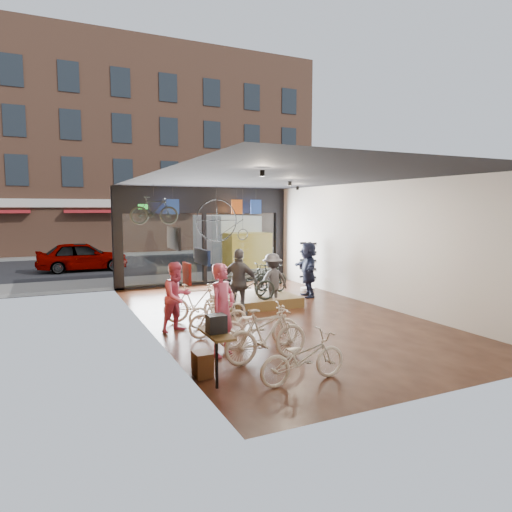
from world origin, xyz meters
TOP-DOWN VIEW (x-y plane):
  - ground_plane at (0.00, 0.00)m, footprint 7.00×12.00m
  - ceiling at (0.00, 0.00)m, footprint 7.00×12.00m
  - wall_left at (-3.52, 0.00)m, footprint 0.04×12.00m
  - wall_right at (3.52, 0.00)m, footprint 0.04×12.00m
  - wall_back at (0.00, -6.02)m, footprint 7.00×0.04m
  - storefront at (0.00, 6.00)m, footprint 7.00×0.26m
  - exit_sign at (-2.40, 5.88)m, footprint 0.35×0.06m
  - street_road at (0.00, 15.00)m, footprint 30.00×18.00m
  - sidewalk_near at (0.00, 7.20)m, footprint 30.00×2.40m
  - sidewalk_far at (0.00, 19.00)m, footprint 30.00×2.00m
  - opposite_building at (0.00, 21.50)m, footprint 26.00×5.00m
  - street_car at (-4.12, 12.00)m, footprint 4.14×1.67m
  - box_truck at (3.20, 11.00)m, footprint 2.20×6.61m
  - floor_bike_0 at (-1.79, -4.61)m, footprint 1.69×0.64m
  - floor_bike_1 at (-1.90, -3.41)m, footprint 1.80×0.56m
  - floor_bike_2 at (-1.63, -2.47)m, footprint 1.89×0.97m
  - floor_bike_3 at (-2.12, -1.34)m, footprint 1.54×0.54m
  - floor_bike_4 at (-1.82, -0.43)m, footprint 1.67×0.75m
  - floor_bike_5 at (-2.18, 0.24)m, footprint 1.77×0.78m
  - display_platform at (0.12, 1.41)m, footprint 2.40×1.80m
  - display_bike_left at (-0.49, 0.77)m, footprint 1.81×0.77m
  - display_bike_mid at (0.66, 1.46)m, footprint 1.65×1.08m
  - display_bike_right at (0.06, 2.06)m, footprint 1.74×0.62m
  - customer_0 at (-2.53, -2.66)m, footprint 0.83×0.76m
  - customer_1 at (-2.89, -0.50)m, footprint 1.02×0.93m
  - customer_2 at (-0.90, 0.31)m, footprint 1.12×1.09m
  - customer_3 at (0.45, 0.95)m, footprint 1.12×0.71m
  - customer_5 at (2.32, 1.94)m, footprint 1.01×1.82m
  - sunglasses_rack at (2.95, 2.99)m, footprint 0.60×0.53m
  - wall_merch at (-3.38, -3.50)m, footprint 0.40×2.40m
  - penny_farthing at (0.35, 4.60)m, footprint 1.97×0.06m
  - hung_bike at (-2.35, 4.20)m, footprint 1.64×0.77m
  - jersey_left at (-1.44, 5.20)m, footprint 0.45×0.03m
  - jersey_mid at (1.07, 5.20)m, footprint 0.45×0.03m
  - jersey_right at (1.89, 5.20)m, footprint 0.45×0.03m

SIDE VIEW (x-z plane):
  - ground_plane at x=0.00m, z-range -0.04..0.00m
  - street_road at x=0.00m, z-range -0.02..0.00m
  - sidewalk_near at x=0.00m, z-range 0.00..0.12m
  - sidewalk_far at x=0.00m, z-range 0.00..0.12m
  - display_platform at x=0.12m, z-range 0.00..0.30m
  - floor_bike_4 at x=-1.82m, z-range 0.00..0.85m
  - floor_bike_0 at x=-1.79m, z-range 0.00..0.88m
  - floor_bike_3 at x=-2.12m, z-range 0.00..0.91m
  - floor_bike_2 at x=-1.63m, z-range 0.00..0.94m
  - floor_bike_5 at x=-2.18m, z-range 0.00..1.03m
  - floor_bike_1 at x=-1.90m, z-range 0.00..1.07m
  - street_car at x=-4.12m, z-range 0.00..1.41m
  - display_bike_right at x=0.06m, z-range 0.30..1.21m
  - display_bike_left at x=-0.49m, z-range 0.30..1.23m
  - display_bike_mid at x=0.66m, z-range 0.30..1.27m
  - customer_3 at x=0.45m, z-range 0.00..1.65m
  - customer_1 at x=-2.89m, z-range 0.00..1.71m
  - sunglasses_rack at x=2.95m, z-range 0.00..1.78m
  - customer_5 at x=2.32m, z-range 0.00..1.87m
  - customer_2 at x=-0.90m, z-range 0.00..1.89m
  - customer_0 at x=-2.53m, z-range 0.00..1.89m
  - wall_merch at x=-3.38m, z-range 0.00..2.60m
  - box_truck at x=3.20m, z-range 0.00..2.60m
  - wall_left at x=-3.52m, z-range 0.00..3.80m
  - wall_right at x=3.52m, z-range 0.00..3.80m
  - wall_back at x=0.00m, z-range 0.00..3.80m
  - storefront at x=0.00m, z-range 0.00..3.80m
  - penny_farthing at x=0.35m, z-range 1.71..3.29m
  - hung_bike at x=-2.35m, z-range 2.45..3.40m
  - exit_sign at x=-2.40m, z-range 2.96..3.14m
  - jersey_left at x=-1.44m, z-range 2.77..3.32m
  - jersey_mid at x=1.07m, z-range 2.77..3.32m
  - jersey_right at x=1.89m, z-range 2.77..3.32m
  - ceiling at x=0.00m, z-range 3.80..3.84m
  - opposite_building at x=0.00m, z-range 0.00..14.00m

